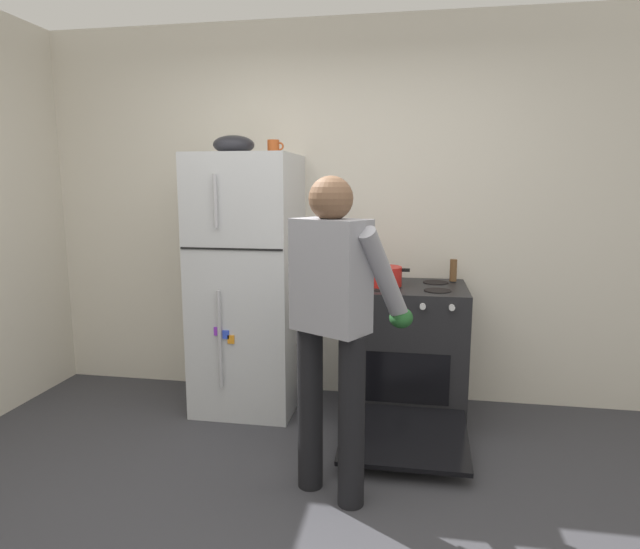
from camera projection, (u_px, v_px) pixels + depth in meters
The scene contains 8 objects.
kitchen_wall_back at pixel (332, 213), 3.92m from camera, with size 6.00×0.10×2.70m, color silver.
refrigerator at pixel (248, 283), 3.72m from camera, with size 0.68×0.72×1.76m.
stove_range at pixel (406, 353), 3.59m from camera, with size 0.76×1.21×0.90m.
person_cook at pixel (334, 312), 2.59m from camera, with size 0.62×0.65×1.60m.
red_pot at pixel (384, 276), 3.50m from camera, with size 0.33×0.23×0.13m.
coffee_mug at pixel (274, 147), 3.58m from camera, with size 0.11×0.08×0.10m.
pepper_mill at pixel (453, 270), 3.66m from camera, with size 0.05×0.05×0.15m, color brown.
mixing_bowl at pixel (234, 145), 3.58m from camera, with size 0.28×0.28×0.12m, color black.
Camera 1 is at (0.58, -1.95, 1.56)m, focal length 30.03 mm.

